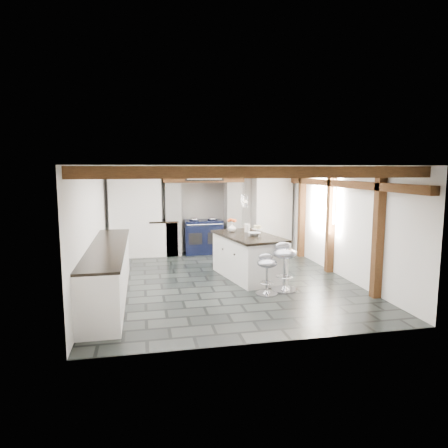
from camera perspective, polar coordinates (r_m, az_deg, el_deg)
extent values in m
plane|color=black|center=(8.21, -0.12, -8.02)|extent=(6.00, 6.00, 0.00)
plane|color=white|center=(10.91, -3.26, 2.10)|extent=(5.00, 0.00, 5.00)
plane|color=white|center=(7.87, -18.26, -0.56)|extent=(0.00, 6.00, 6.00)
plane|color=white|center=(8.81, 16.01, 0.40)|extent=(0.00, 6.00, 6.00)
plane|color=white|center=(7.90, -0.13, 8.24)|extent=(6.00, 6.00, 0.00)
cube|color=silver|center=(10.55, -7.32, 0.75)|extent=(0.40, 0.60, 1.90)
cube|color=silver|center=(10.78, 1.19, 0.97)|extent=(0.40, 0.60, 1.90)
cube|color=brown|center=(10.56, -3.06, 6.47)|extent=(2.10, 0.65, 0.18)
cube|color=silver|center=(10.56, -3.07, 7.31)|extent=(2.00, 0.60, 0.31)
cube|color=black|center=(10.24, -2.80, 6.76)|extent=(1.00, 0.03, 0.22)
cube|color=silver|center=(10.23, -2.78, 6.76)|extent=(0.90, 0.01, 0.14)
cube|color=white|center=(10.52, -12.49, 0.88)|extent=(1.30, 0.58, 2.00)
cube|color=white|center=(11.07, 6.75, 1.36)|extent=(1.00, 0.58, 2.00)
cube|color=white|center=(7.39, -16.22, -6.63)|extent=(0.60, 3.80, 0.88)
cube|color=black|center=(7.29, -16.36, -3.12)|extent=(0.64, 3.80, 0.04)
cube|color=white|center=(10.61, -8.62, -2.02)|extent=(0.70, 0.60, 0.88)
cube|color=black|center=(10.54, -8.67, 0.44)|extent=(0.74, 0.64, 0.04)
cube|color=brown|center=(8.71, 15.75, 5.61)|extent=(0.15, 5.80, 0.14)
plane|color=white|center=(9.30, 14.29, 3.32)|extent=(0.00, 0.90, 0.90)
cube|color=brown|center=(5.37, 5.44, 7.38)|extent=(5.00, 0.16, 0.16)
cube|color=brown|center=(6.21, 3.08, 7.47)|extent=(5.00, 0.16, 0.16)
cube|color=brown|center=(7.05, 1.29, 7.54)|extent=(5.00, 0.16, 0.16)
cube|color=brown|center=(7.90, -0.13, 7.59)|extent=(5.00, 0.16, 0.16)
cube|color=brown|center=(8.75, -1.27, 7.62)|extent=(5.00, 0.16, 0.16)
cube|color=brown|center=(9.60, -2.20, 7.64)|extent=(5.00, 0.16, 0.16)
cube|color=brown|center=(10.46, -2.99, 7.66)|extent=(5.00, 0.16, 0.16)
cube|color=brown|center=(7.41, 21.18, -1.21)|extent=(0.15, 0.15, 2.30)
cube|color=brown|center=(8.95, 14.97, 0.56)|extent=(0.15, 0.15, 2.30)
cube|color=brown|center=(10.40, 11.04, 1.67)|extent=(0.15, 0.15, 2.30)
cylinder|color=black|center=(7.96, 3.14, 5.56)|extent=(0.01, 0.01, 0.56)
cylinder|color=white|center=(7.98, 3.12, 3.19)|extent=(0.09, 0.09, 0.22)
cylinder|color=black|center=(8.26, 2.94, 5.65)|extent=(0.01, 0.01, 0.56)
cylinder|color=white|center=(8.28, 2.93, 3.37)|extent=(0.09, 0.09, 0.22)
cylinder|color=black|center=(8.56, 2.76, 5.73)|extent=(0.01, 0.01, 0.56)
cylinder|color=white|center=(8.58, 2.75, 3.53)|extent=(0.09, 0.09, 0.22)
cube|color=black|center=(10.69, -2.99, -1.81)|extent=(1.00, 0.60, 0.90)
ellipsoid|color=silver|center=(10.59, -4.34, 0.71)|extent=(0.28, 0.28, 0.11)
ellipsoid|color=silver|center=(10.66, -1.68, 0.78)|extent=(0.28, 0.28, 0.11)
cylinder|color=silver|center=(10.32, -2.73, -0.08)|extent=(0.95, 0.03, 0.03)
cube|color=black|center=(10.36, -4.10, -2.13)|extent=(0.35, 0.02, 0.30)
cube|color=black|center=(10.44, -1.38, -2.04)|extent=(0.35, 0.02, 0.30)
cube|color=white|center=(8.35, 3.43, -4.76)|extent=(1.21, 1.88, 0.85)
cube|color=black|center=(8.26, 3.45, -1.72)|extent=(1.30, 1.97, 0.05)
imported|color=white|center=(8.61, 1.15, -0.53)|extent=(0.21, 0.21, 0.18)
ellipsoid|color=#D7521E|center=(8.59, 1.15, 0.47)|extent=(0.19, 0.19, 0.12)
cylinder|color=white|center=(8.60, 3.30, -0.58)|extent=(0.12, 0.12, 0.17)
imported|color=white|center=(8.21, 4.36, -1.40)|extent=(0.30, 0.30, 0.06)
cylinder|color=white|center=(8.40, 4.78, -1.07)|extent=(0.05, 0.05, 0.10)
cylinder|color=white|center=(8.39, 4.78, -0.69)|extent=(0.21, 0.21, 0.01)
cylinder|color=tan|center=(8.39, 4.79, -0.42)|extent=(0.16, 0.16, 0.07)
cylinder|color=silver|center=(7.63, 8.56, -9.25)|extent=(0.49, 0.49, 0.03)
cone|color=silver|center=(7.61, 8.56, -8.90)|extent=(0.22, 0.22, 0.09)
cylinder|color=silver|center=(7.53, 8.61, -6.72)|extent=(0.06, 0.06, 0.61)
torus|color=silver|center=(7.56, 8.60, -7.45)|extent=(0.31, 0.31, 0.02)
ellipsoid|color=gray|center=(7.45, 8.67, -4.17)|extent=(0.48, 0.48, 0.20)
ellipsoid|color=gray|center=(7.53, 8.32, -3.18)|extent=(0.32, 0.15, 0.17)
cylinder|color=silver|center=(7.36, 6.10, -9.86)|extent=(0.40, 0.40, 0.03)
cone|color=silver|center=(7.35, 6.10, -9.56)|extent=(0.18, 0.18, 0.07)
cylinder|color=silver|center=(7.28, 6.13, -7.73)|extent=(0.05, 0.05, 0.50)
torus|color=silver|center=(7.30, 6.12, -8.34)|extent=(0.25, 0.25, 0.02)
ellipsoid|color=gray|center=(7.21, 6.16, -5.58)|extent=(0.43, 0.43, 0.16)
ellipsoid|color=gray|center=(7.28, 6.10, -4.72)|extent=(0.27, 0.15, 0.14)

